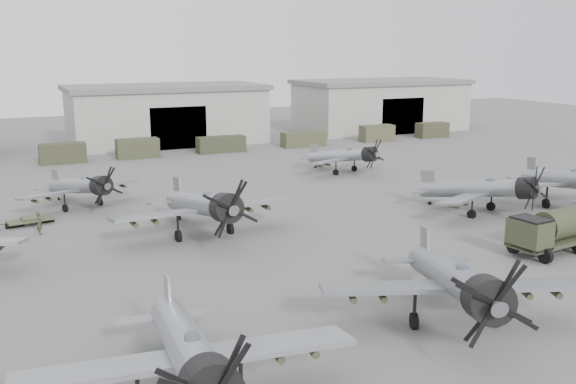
% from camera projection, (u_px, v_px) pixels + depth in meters
% --- Properties ---
extents(ground, '(220.00, 220.00, 0.00)m').
position_uv_depth(ground, '(401.00, 265.00, 42.57)').
color(ground, '#5C5C5A').
rests_on(ground, ground).
extents(hangar_center, '(29.00, 14.80, 8.70)m').
position_uv_depth(hangar_center, '(166.00, 114.00, 96.53)').
color(hangar_center, '#B4B5A9').
rests_on(hangar_center, ground).
extents(hangar_right, '(29.00, 14.80, 8.70)m').
position_uv_depth(hangar_right, '(380.00, 105.00, 112.01)').
color(hangar_right, '#B4B5A9').
rests_on(hangar_right, ground).
extents(support_truck_2, '(5.57, 2.20, 2.49)m').
position_uv_depth(support_truck_2, '(63.00, 153.00, 79.97)').
color(support_truck_2, '#383925').
rests_on(support_truck_2, ground).
extents(support_truck_3, '(5.44, 2.20, 2.54)m').
position_uv_depth(support_truck_3, '(138.00, 148.00, 83.76)').
color(support_truck_3, '#3D3F29').
rests_on(support_truck_3, ground).
extents(support_truck_4, '(6.66, 2.20, 2.18)m').
position_uv_depth(support_truck_4, '(221.00, 144.00, 88.49)').
color(support_truck_4, '#333824').
rests_on(support_truck_4, ground).
extents(support_truck_5, '(6.54, 2.20, 2.15)m').
position_uv_depth(support_truck_5, '(304.00, 139.00, 93.66)').
color(support_truck_5, '#44462D').
rests_on(support_truck_5, ground).
extents(support_truck_6, '(5.30, 2.20, 2.49)m').
position_uv_depth(support_truck_6, '(377.00, 133.00, 98.75)').
color(support_truck_6, '#4B4A31').
rests_on(support_truck_6, ground).
extents(support_truck_7, '(5.23, 2.20, 2.38)m').
position_uv_depth(support_truck_7, '(432.00, 130.00, 103.03)').
color(support_truck_7, '#3B3C27').
rests_on(support_truck_7, ground).
extents(aircraft_near_0, '(13.67, 12.30, 5.44)m').
position_uv_depth(aircraft_near_0, '(190.00, 354.00, 24.97)').
color(aircraft_near_0, '#95979D').
rests_on(aircraft_near_0, ground).
extents(aircraft_near_1, '(13.76, 12.43, 5.57)m').
position_uv_depth(aircraft_near_1, '(457.00, 282.00, 32.45)').
color(aircraft_near_1, gray).
rests_on(aircraft_near_1, ground).
extents(aircraft_mid_1, '(13.99, 12.59, 5.58)m').
position_uv_depth(aircraft_mid_1, '(205.00, 205.00, 48.15)').
color(aircraft_mid_1, gray).
rests_on(aircraft_mid_1, ground).
extents(aircraft_mid_2, '(12.03, 10.89, 4.90)m').
position_uv_depth(aircraft_mid_2, '(484.00, 189.00, 55.11)').
color(aircraft_mid_2, gray).
rests_on(aircraft_mid_2, ground).
extents(aircraft_mid_3, '(13.82, 12.44, 5.49)m').
position_uv_depth(aircraft_mid_3, '(570.00, 180.00, 57.51)').
color(aircraft_mid_3, gray).
rests_on(aircraft_mid_3, ground).
extents(aircraft_far_0, '(11.09, 10.02, 4.49)m').
position_uv_depth(aircraft_far_0, '(82.00, 186.00, 57.09)').
color(aircraft_far_0, gray).
rests_on(aircraft_far_0, ground).
extents(aircraft_far_1, '(10.98, 9.92, 4.44)m').
position_uv_depth(aircraft_far_1, '(346.00, 156.00, 73.35)').
color(aircraft_far_1, '#95979D').
rests_on(aircraft_far_1, ground).
extents(fuel_tanker, '(8.25, 4.33, 3.09)m').
position_uv_depth(fuel_tanker, '(557.00, 227.00, 45.07)').
color(fuel_tanker, '#363A25').
rests_on(fuel_tanker, ground).
extents(tug_trailer, '(6.21, 2.38, 1.23)m').
position_uv_depth(tug_trailer, '(1.00, 224.00, 50.81)').
color(tug_trailer, '#424B31').
rests_on(tug_trailer, ground).
extents(ground_crew, '(0.45, 0.69, 1.87)m').
position_uv_depth(ground_crew, '(40.00, 223.00, 49.34)').
color(ground_crew, '#3B422B').
rests_on(ground_crew, ground).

